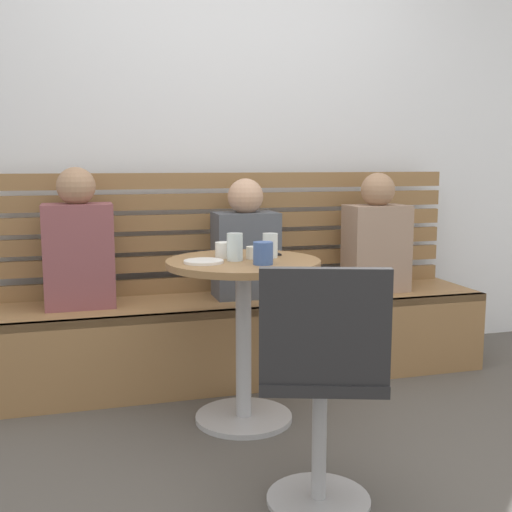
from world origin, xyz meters
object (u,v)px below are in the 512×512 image
(white_chair, at_px, (322,379))
(person_adult, at_px, (78,245))
(person_child_middle, at_px, (246,245))
(cup_mug_blue, at_px, (263,253))
(cafe_table, at_px, (243,309))
(cup_water_clear, at_px, (269,246))
(cup_espresso_small, at_px, (252,253))
(plate_small, at_px, (204,262))
(person_child_left, at_px, (376,239))
(booth_bench, at_px, (240,338))
(cup_glass_tall, at_px, (235,247))
(phone_on_table, at_px, (270,253))
(cup_ceramic_white, at_px, (224,250))

(white_chair, relative_size, person_adult, 1.21)
(person_child_middle, distance_m, cup_mug_blue, 0.77)
(cafe_table, distance_m, cup_water_clear, 0.31)
(cup_espresso_small, relative_size, plate_small, 0.33)
(person_adult, distance_m, person_child_left, 1.62)
(person_adult, bearing_deg, cup_espresso_small, -38.50)
(booth_bench, distance_m, cup_glass_tall, 0.84)
(cafe_table, bearing_deg, cup_water_clear, 11.43)
(white_chair, bearing_deg, cup_water_clear, 84.56)
(person_child_middle, relative_size, plate_small, 3.76)
(person_child_middle, xyz_separation_m, plate_small, (-0.36, -0.65, 0.02))
(cafe_table, bearing_deg, cup_mug_blue, -72.42)
(person_child_middle, bearing_deg, plate_small, -119.00)
(cafe_table, height_order, plate_small, plate_small)
(booth_bench, relative_size, cup_espresso_small, 48.21)
(person_child_middle, distance_m, phone_on_table, 0.47)
(white_chair, distance_m, cup_espresso_small, 0.88)
(person_adult, height_order, cup_ceramic_white, person_adult)
(person_child_middle, relative_size, cup_water_clear, 5.81)
(cup_ceramic_white, xyz_separation_m, phone_on_table, (0.23, 0.05, -0.03))
(cup_glass_tall, height_order, plate_small, cup_glass_tall)
(cup_glass_tall, xyz_separation_m, cup_water_clear, (0.17, 0.04, -0.01))
(person_child_left, xyz_separation_m, cup_ceramic_white, (-1.00, -0.48, 0.04))
(person_adult, relative_size, plate_small, 4.13)
(booth_bench, xyz_separation_m, white_chair, (-0.08, -1.38, 0.24))
(booth_bench, distance_m, phone_on_table, 0.68)
(person_child_left, height_order, cup_ceramic_white, person_child_left)
(cup_water_clear, bearing_deg, person_adult, 144.93)
(person_child_left, bearing_deg, person_adult, 178.70)
(cup_glass_tall, relative_size, phone_on_table, 0.86)
(cafe_table, relative_size, cup_glass_tall, 6.17)
(cup_water_clear, relative_size, cup_mug_blue, 1.16)
(cup_water_clear, relative_size, phone_on_table, 0.79)
(cup_water_clear, bearing_deg, cup_ceramic_white, 163.84)
(plate_small, bearing_deg, person_child_middle, 61.00)
(phone_on_table, bearing_deg, white_chair, -97.81)
(cafe_table, bearing_deg, cup_ceramic_white, 129.23)
(cup_espresso_small, height_order, plate_small, cup_espresso_small)
(white_chair, relative_size, person_child_left, 1.28)
(cup_water_clear, bearing_deg, booth_bench, 89.57)
(cup_espresso_small, relative_size, phone_on_table, 0.40)
(plate_small, height_order, phone_on_table, plate_small)
(cup_water_clear, distance_m, plate_small, 0.32)
(white_chair, distance_m, plate_small, 0.85)
(booth_bench, bearing_deg, person_child_left, 0.00)
(cup_mug_blue, bearing_deg, white_chair, -89.89)
(person_adult, relative_size, person_child_middle, 1.10)
(person_child_middle, height_order, cup_mug_blue, person_child_middle)
(person_adult, relative_size, cup_ceramic_white, 8.77)
(cup_ceramic_white, distance_m, plate_small, 0.17)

